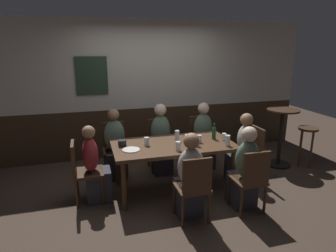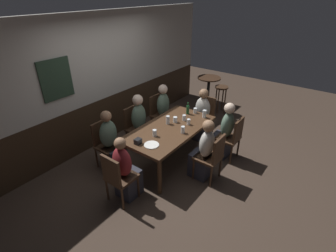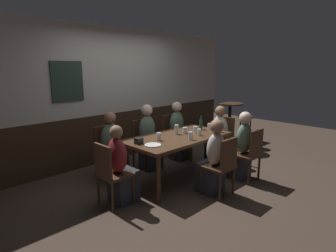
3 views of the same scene
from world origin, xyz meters
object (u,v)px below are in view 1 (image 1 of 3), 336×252
at_px(chair_left_far, 114,145).
at_px(condiment_caddy, 122,143).
at_px(highball_clear, 177,136).
at_px(side_bar_table, 281,133).
at_px(person_head_east, 242,153).
at_px(bar_stool, 307,136).
at_px(beer_bottle_green, 214,133).
at_px(tumbler_short, 178,147).
at_px(chair_mid_near, 194,185).
at_px(dining_table, 173,149).
at_px(person_right_far, 203,140).
at_px(chair_right_far, 200,138).
at_px(chair_mid_far, 159,141).
at_px(person_mid_far, 161,143).
at_px(person_left_far, 115,149).
at_px(pint_glass_pale, 147,142).
at_px(beer_glass_tall, 187,138).
at_px(person_right_near, 244,173).
at_px(person_head_west, 95,170).
at_px(pint_glass_stout, 227,141).
at_px(chair_head_west, 82,169).
at_px(person_mid_near, 189,181).
at_px(plate_white_large, 131,150).
at_px(pint_glass_amber, 199,139).
at_px(chair_head_east, 251,151).
at_px(beer_glass_half, 224,137).

relative_size(chair_left_far, condiment_caddy, 8.00).
bearing_deg(highball_clear, side_bar_table, 7.71).
relative_size(person_head_east, bar_stool, 1.56).
xyz_separation_m(beer_bottle_green, bar_stool, (1.92, 0.19, -0.27)).
bearing_deg(tumbler_short, chair_mid_near, -88.25).
bearing_deg(dining_table, person_right_far, 42.52).
distance_m(chair_right_far, chair_mid_near, 1.92).
distance_m(chair_mid_far, person_right_far, 0.80).
bearing_deg(chair_mid_near, person_mid_far, 90.00).
relative_size(person_left_far, pint_glass_pale, 9.55).
distance_m(person_left_far, beer_glass_tall, 1.25).
distance_m(person_right_far, person_left_far, 1.56).
bearing_deg(person_mid_far, person_right_near, -61.40).
bearing_deg(person_head_east, beer_bottle_green, 173.50).
distance_m(chair_left_far, person_right_far, 1.57).
height_order(person_left_far, pint_glass_pale, person_left_far).
xyz_separation_m(person_head_west, tumbler_short, (1.12, -0.29, 0.34)).
bearing_deg(condiment_caddy, person_right_far, 22.34).
xyz_separation_m(person_mid_far, pint_glass_stout, (0.73, -1.01, 0.30)).
height_order(chair_head_west, pint_glass_pale, chair_head_west).
bearing_deg(pint_glass_pale, person_mid_far, 60.39).
distance_m(dining_table, condiment_caddy, 0.75).
xyz_separation_m(person_mid_near, pint_glass_pale, (-0.39, 0.74, 0.32)).
bearing_deg(highball_clear, tumbler_short, -105.50).
distance_m(pint_glass_stout, bar_stool, 1.95).
relative_size(chair_right_far, highball_clear, 5.55).
height_order(person_right_far, beer_bottle_green, person_right_far).
height_order(chair_mid_near, plate_white_large, chair_mid_near).
bearing_deg(chair_mid_near, beer_glass_tall, 75.92).
height_order(person_mid_far, tumbler_short, person_mid_far).
relative_size(pint_glass_amber, bar_stool, 0.15).
height_order(chair_head_east, person_head_east, person_head_east).
height_order(beer_glass_half, bar_stool, beer_glass_half).
bearing_deg(person_right_far, beer_glass_tall, -129.37).
height_order(person_right_near, person_right_far, person_right_far).
bearing_deg(person_head_east, bar_stool, 9.57).
distance_m(person_mid_near, bar_stool, 2.76).
xyz_separation_m(chair_mid_far, chair_left_far, (-0.78, 0.00, 0.00)).
xyz_separation_m(beer_glass_half, beer_bottle_green, (-0.12, 0.10, 0.05)).
height_order(tumbler_short, pint_glass_stout, pint_glass_stout).
xyz_separation_m(dining_table, beer_glass_tall, (0.23, 0.05, 0.13)).
height_order(person_right_far, pint_glass_pale, person_right_far).
xyz_separation_m(chair_mid_far, person_head_east, (1.14, -0.88, -0.02)).
xyz_separation_m(pint_glass_stout, plate_white_large, (-1.37, 0.18, -0.06)).
relative_size(chair_right_far, tumbler_short, 6.92).
bearing_deg(person_left_far, person_right_far, 0.04).
distance_m(pint_glass_stout, plate_white_large, 1.38).
height_order(person_head_east, pint_glass_amber, person_head_east).
height_order(chair_head_west, beer_glass_tall, chair_head_west).
bearing_deg(chair_left_far, person_head_east, -24.55).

